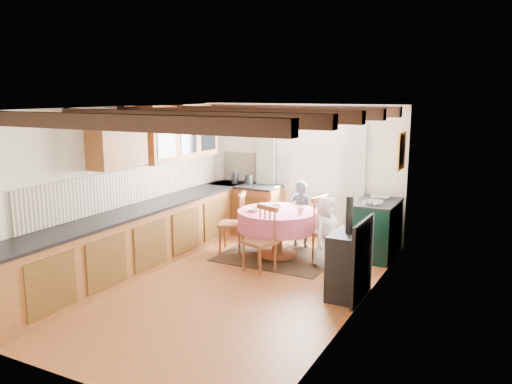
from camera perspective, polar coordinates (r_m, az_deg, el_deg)
The scene contains 40 objects.
floor at distance 7.19m, azimuth -2.98°, elevation -10.13°, with size 3.60×5.50×0.00m, color #AA5220.
ceiling at distance 6.71m, azimuth -3.19°, elevation 9.37°, with size 3.60×5.50×0.00m, color white.
wall_back at distance 9.28m, azimuth 5.55°, elevation 2.34°, with size 3.60×0.00×2.40m, color silver.
wall_front at distance 4.76m, azimuth -20.20°, elevation -6.66°, with size 3.60×0.00×2.40m, color silver.
wall_left at distance 7.90m, azimuth -14.42°, elevation 0.52°, with size 0.00×5.50×2.40m, color silver.
wall_right at distance 6.15m, azimuth 11.55°, elevation -2.28°, with size 0.00×5.50×2.40m, color silver.
beam_a at distance 5.09m, azimuth -14.78°, elevation 7.50°, with size 3.60×0.16×0.16m, color black.
beam_b at distance 5.87m, azimuth -8.19°, elevation 8.17°, with size 3.60×0.16×0.16m, color black.
beam_c at distance 6.71m, azimuth -3.18°, elevation 8.60°, with size 3.60×0.16×0.16m, color black.
beam_d at distance 7.59m, azimuth 0.70°, elevation 8.89°, with size 3.60×0.16×0.16m, color black.
beam_e at distance 8.49m, azimuth 3.77°, elevation 9.09°, with size 3.60×0.16×0.16m, color black.
splash_left at distance 8.11m, azimuth -12.91°, elevation 0.85°, with size 0.02×4.50×0.55m, color beige.
splash_back at distance 9.68m, azimuth -0.00°, elevation 2.75°, with size 1.40×0.02×0.55m, color beige.
base_cabinet_left at distance 7.87m, azimuth -12.52°, elevation -5.11°, with size 0.60×5.30×0.88m, color #995A21.
base_cabinet_back at distance 9.60m, azimuth -1.04°, elevation -1.94°, with size 1.30×0.60×0.88m, color #995A21.
worktop_left at distance 7.75m, azimuth -12.54°, elevation -1.86°, with size 0.64×5.30×0.04m, color black.
worktop_back at distance 9.49m, azimuth -1.10°, elevation 0.74°, with size 1.30×0.64×0.04m, color black.
wall_cabinet_glass at distance 8.62m, azimuth -8.48°, elevation 6.63°, with size 0.34×1.80×0.90m, color #995A21.
wall_cabinet_solid at distance 7.47m, azimuth -15.23°, elevation 5.32°, with size 0.34×0.90×0.70m, color #995A21.
window_frame at distance 9.18m, azimuth 6.14°, elevation 4.75°, with size 1.34×0.03×1.54m, color white.
window_pane at distance 9.19m, azimuth 6.15°, elevation 4.76°, with size 1.20×0.01×1.40m, color white.
curtain_left at distance 9.51m, azimuth 1.11°, elevation 1.99°, with size 0.35×0.10×2.10m, color #AEAEAE.
curtain_right at distance 8.90m, azimuth 10.98°, elevation 1.16°, with size 0.35×0.10×2.10m, color #AEAEAE.
curtain_rod at distance 9.06m, azimuth 6.02°, elevation 8.48°, with size 0.03×0.03×2.00m, color black.
wall_picture at distance 8.29m, azimuth 15.89°, elevation 4.42°, with size 0.04×0.50×0.60m, color gold.
wall_plate at distance 8.86m, azimuth 11.87°, elevation 5.01°, with size 0.30×0.30×0.02m, color silver.
rug at distance 8.27m, azimuth 2.38°, elevation -7.20°, with size 1.78×1.38×0.01m, color #34261A.
dining_table at distance 8.17m, azimuth 2.40°, elevation -4.70°, with size 1.27×1.27×0.76m, color #CB476F, non-canonical shape.
chair_near at distance 7.49m, azimuth 0.38°, elevation -5.31°, with size 0.42×0.44×0.97m, color brown, non-canonical shape.
chair_left at distance 8.46m, azimuth -2.71°, elevation -3.34°, with size 0.43×0.45×0.99m, color brown, non-canonical shape.
chair_right at distance 7.89m, azimuth 8.20°, elevation -4.31°, with size 0.45×0.47×1.04m, color brown, non-canonical shape.
aga_range at distance 8.40m, azimuth 13.19°, elevation -3.97°, with size 0.65×1.00×0.92m, color black, non-canonical shape.
cast_iron_stove at distance 6.63m, azimuth 10.25°, elevation -6.09°, with size 0.40×0.66×1.32m, color black, non-canonical shape.
child_far at distance 8.69m, azimuth 5.04°, elevation -2.46°, with size 0.42×0.27×1.14m, color #384B51.
child_right at distance 7.77m, azimuth 7.80°, elevation -4.38°, with size 0.53×0.34×1.08m, color silver.
bowl_a at distance 8.02m, azimuth -0.28°, elevation -1.98°, with size 0.20×0.20×0.05m, color silver.
bowl_b at distance 8.21m, azimuth 2.06°, elevation -1.62°, with size 0.21×0.21×0.07m, color silver.
cup at distance 7.89m, azimuth 4.99°, elevation -2.06°, with size 0.11×0.11×0.10m, color silver.
canister_tall at distance 9.57m, azimuth -2.35°, elevation 1.62°, with size 0.13×0.13×0.22m, color #262628.
canister_wide at distance 9.48m, azimuth -0.82°, elevation 1.40°, with size 0.16×0.16×0.18m, color #262628.
Camera 1 is at (3.40, -5.77, 2.59)m, focal length 35.87 mm.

